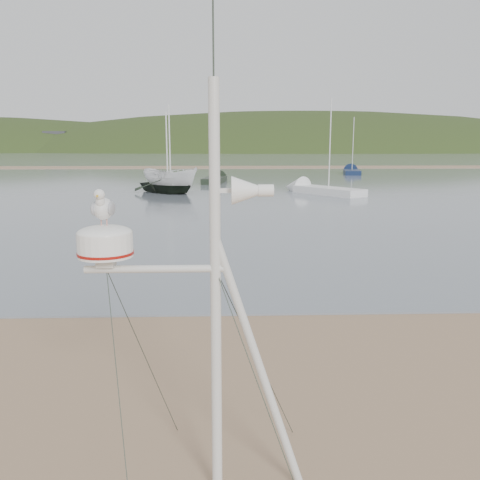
{
  "coord_description": "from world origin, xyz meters",
  "views": [
    {
      "loc": [
        2.29,
        -6.38,
        3.66
      ],
      "look_at": [
        2.54,
        1.0,
        2.24
      ],
      "focal_mm": 38.0,
      "sensor_mm": 36.0,
      "label": 1
    }
  ],
  "objects_px": {
    "boat_dark": "(167,158)",
    "sailboat_dark_mid": "(217,179)",
    "boat_white": "(170,159)",
    "mast_rig": "(210,384)",
    "sailboat_blue_far": "(351,171)",
    "sailboat_white_near": "(309,189)"
  },
  "relations": [
    {
      "from": "mast_rig",
      "to": "sailboat_dark_mid",
      "type": "relative_size",
      "value": 0.76
    },
    {
      "from": "sailboat_blue_far",
      "to": "sailboat_white_near",
      "type": "bearing_deg",
      "value": -110.97
    },
    {
      "from": "mast_rig",
      "to": "sailboat_dark_mid",
      "type": "bearing_deg",
      "value": 90.47
    },
    {
      "from": "boat_dark",
      "to": "sailboat_dark_mid",
      "type": "height_order",
      "value": "sailboat_dark_mid"
    },
    {
      "from": "boat_white",
      "to": "sailboat_blue_far",
      "type": "relative_size",
      "value": 0.67
    },
    {
      "from": "boat_white",
      "to": "sailboat_dark_mid",
      "type": "bearing_deg",
      "value": 18.13
    },
    {
      "from": "sailboat_blue_far",
      "to": "boat_white",
      "type": "bearing_deg",
      "value": -129.29
    },
    {
      "from": "boat_white",
      "to": "mast_rig",
      "type": "bearing_deg",
      "value": -138.43
    },
    {
      "from": "sailboat_white_near",
      "to": "sailboat_blue_far",
      "type": "relative_size",
      "value": 0.98
    },
    {
      "from": "mast_rig",
      "to": "sailboat_white_near",
      "type": "bearing_deg",
      "value": 78.7
    },
    {
      "from": "mast_rig",
      "to": "boat_white",
      "type": "xyz_separation_m",
      "value": [
        -3.69,
        32.81,
        1.26
      ]
    },
    {
      "from": "boat_white",
      "to": "sailboat_blue_far",
      "type": "bearing_deg",
      "value": -4.14
    },
    {
      "from": "sailboat_white_near",
      "to": "sailboat_blue_far",
      "type": "height_order",
      "value": "sailboat_white_near"
    },
    {
      "from": "mast_rig",
      "to": "sailboat_blue_far",
      "type": "height_order",
      "value": "sailboat_blue_far"
    },
    {
      "from": "boat_white",
      "to": "sailboat_white_near",
      "type": "relative_size",
      "value": 0.68
    },
    {
      "from": "mast_rig",
      "to": "sailboat_dark_mid",
      "type": "xyz_separation_m",
      "value": [
        -0.36,
        43.71,
        -0.95
      ]
    },
    {
      "from": "mast_rig",
      "to": "boat_dark",
      "type": "relative_size",
      "value": 1.03
    },
    {
      "from": "mast_rig",
      "to": "boat_white",
      "type": "distance_m",
      "value": 33.04
    },
    {
      "from": "mast_rig",
      "to": "sailboat_white_near",
      "type": "distance_m",
      "value": 33.33
    },
    {
      "from": "mast_rig",
      "to": "boat_dark",
      "type": "distance_m",
      "value": 32.9
    },
    {
      "from": "mast_rig",
      "to": "boat_dark",
      "type": "height_order",
      "value": "mast_rig"
    },
    {
      "from": "sailboat_blue_far",
      "to": "boat_dark",
      "type": "bearing_deg",
      "value": -129.37
    }
  ]
}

